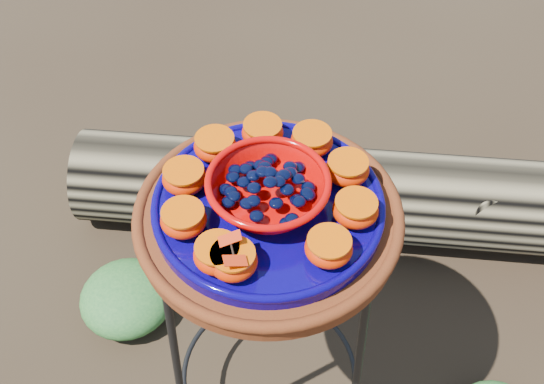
{
  "coord_description": "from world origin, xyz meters",
  "views": [
    {
      "loc": [
        0.03,
        -0.73,
        1.62
      ],
      "look_at": [
        0.01,
        0.0,
        0.79
      ],
      "focal_mm": 45.0,
      "sensor_mm": 36.0,
      "label": 1
    }
  ],
  "objects_px": {
    "cobalt_plate": "(268,207)",
    "driftwood_log": "(327,193)",
    "plant_stand": "(269,329)",
    "terracotta_saucer": "(268,218)",
    "red_bowl": "(268,191)"
  },
  "relations": [
    {
      "from": "cobalt_plate",
      "to": "driftwood_log",
      "type": "bearing_deg",
      "value": 75.87
    },
    {
      "from": "cobalt_plate",
      "to": "plant_stand",
      "type": "bearing_deg",
      "value": 0.0
    },
    {
      "from": "terracotta_saucer",
      "to": "cobalt_plate",
      "type": "bearing_deg",
      "value": 0.0
    },
    {
      "from": "plant_stand",
      "to": "terracotta_saucer",
      "type": "height_order",
      "value": "terracotta_saucer"
    },
    {
      "from": "cobalt_plate",
      "to": "red_bowl",
      "type": "xyz_separation_m",
      "value": [
        0.0,
        0.0,
        0.04
      ]
    },
    {
      "from": "plant_stand",
      "to": "driftwood_log",
      "type": "bearing_deg",
      "value": 75.87
    },
    {
      "from": "terracotta_saucer",
      "to": "driftwood_log",
      "type": "relative_size",
      "value": 0.31
    },
    {
      "from": "red_bowl",
      "to": "driftwood_log",
      "type": "height_order",
      "value": "red_bowl"
    },
    {
      "from": "terracotta_saucer",
      "to": "driftwood_log",
      "type": "xyz_separation_m",
      "value": [
        0.14,
        0.57,
        -0.58
      ]
    },
    {
      "from": "terracotta_saucer",
      "to": "cobalt_plate",
      "type": "distance_m",
      "value": 0.03
    },
    {
      "from": "plant_stand",
      "to": "driftwood_log",
      "type": "height_order",
      "value": "plant_stand"
    },
    {
      "from": "cobalt_plate",
      "to": "red_bowl",
      "type": "bearing_deg",
      "value": 0.0
    },
    {
      "from": "plant_stand",
      "to": "red_bowl",
      "type": "height_order",
      "value": "red_bowl"
    },
    {
      "from": "plant_stand",
      "to": "driftwood_log",
      "type": "relative_size",
      "value": 0.49
    },
    {
      "from": "plant_stand",
      "to": "cobalt_plate",
      "type": "distance_m",
      "value": 0.4
    }
  ]
}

